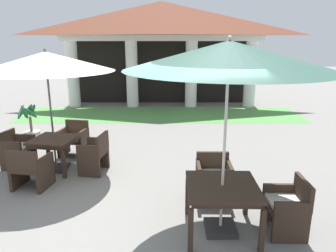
# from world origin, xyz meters

# --- Properties ---
(ground_plane) EXTENTS (60.00, 60.00, 0.00)m
(ground_plane) POSITION_xyz_m (0.00, 0.00, 0.00)
(ground_plane) COLOR gray
(background_pavilion) EXTENTS (8.72, 2.41, 4.27)m
(background_pavilion) POSITION_xyz_m (0.00, 9.33, 3.19)
(background_pavilion) COLOR white
(background_pavilion) RESTS_ON ground
(lawn_strip) EXTENTS (10.52, 2.58, 0.01)m
(lawn_strip) POSITION_xyz_m (0.00, 7.61, 0.00)
(lawn_strip) COLOR #519347
(lawn_strip) RESTS_ON ground
(patio_table_near_foreground) EXTENTS (1.04, 1.04, 0.75)m
(patio_table_near_foreground) POSITION_xyz_m (1.06, -0.02, 0.66)
(patio_table_near_foreground) COLOR #38281E
(patio_table_near_foreground) RESTS_ON ground
(patio_umbrella_near_foreground) EXTENTS (2.78, 2.78, 2.84)m
(patio_umbrella_near_foreground) POSITION_xyz_m (1.06, -0.02, 2.57)
(patio_umbrella_near_foreground) COLOR #2D2D2D
(patio_umbrella_near_foreground) RESTS_ON ground
(patio_chair_near_foreground_north) EXTENTS (0.61, 0.55, 0.83)m
(patio_chair_near_foreground_north) POSITION_xyz_m (1.08, 0.95, 0.42)
(patio_chair_near_foreground_north) COLOR #38281E
(patio_chair_near_foreground_north) RESTS_ON ground
(patio_chair_near_foreground_east) EXTENTS (0.53, 0.63, 0.84)m
(patio_chair_near_foreground_east) POSITION_xyz_m (2.03, -0.04, 0.41)
(patio_chair_near_foreground_east) COLOR #38281E
(patio_chair_near_foreground_east) RESTS_ON ground
(patio_table_mid_left) EXTENTS (1.02, 1.02, 0.72)m
(patio_table_mid_left) POSITION_xyz_m (-2.21, 2.33, 0.62)
(patio_table_mid_left) COLOR #38281E
(patio_table_mid_left) RESTS_ON ground
(patio_umbrella_mid_left) EXTENTS (2.79, 2.79, 2.61)m
(patio_umbrella_mid_left) POSITION_xyz_m (-2.21, 2.33, 2.34)
(patio_umbrella_mid_left) COLOR #2D2D2D
(patio_umbrella_mid_left) RESTS_ON ground
(patio_chair_mid_left_north) EXTENTS (0.70, 0.66, 0.84)m
(patio_chair_mid_left_north) POSITION_xyz_m (-2.06, 3.25, 0.40)
(patio_chair_mid_left_north) COLOR #38281E
(patio_chair_mid_left_north) RESTS_ON ground
(patio_chair_mid_left_south) EXTENTS (0.72, 0.68, 0.84)m
(patio_chair_mid_left_south) POSITION_xyz_m (-2.36, 1.41, 0.41)
(patio_chair_mid_left_south) COLOR #38281E
(patio_chair_mid_left_south) RESTS_ON ground
(patio_chair_mid_left_east) EXTENTS (0.58, 0.69, 0.87)m
(patio_chair_mid_left_east) POSITION_xyz_m (-1.30, 2.18, 0.43)
(patio_chair_mid_left_east) COLOR #38281E
(patio_chair_mid_left_east) RESTS_ON ground
(patio_chair_mid_left_west) EXTENTS (0.64, 0.68, 0.82)m
(patio_chair_mid_left_west) POSITION_xyz_m (-3.12, 2.48, 0.41)
(patio_chair_mid_left_west) COLOR #38281E
(patio_chair_mid_left_west) RESTS_ON ground
(potted_palm_left_edge) EXTENTS (0.56, 0.52, 1.07)m
(potted_palm_left_edge) POSITION_xyz_m (-3.58, 4.31, 0.37)
(potted_palm_left_edge) COLOR #B2AD9E
(potted_palm_left_edge) RESTS_ON ground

